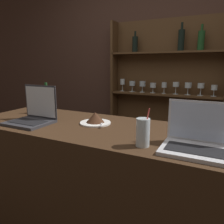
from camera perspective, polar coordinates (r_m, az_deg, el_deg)
bar_counter at (r=1.64m, az=-2.79°, el=-20.20°), size 1.95×0.67×0.96m
back_wall at (r=2.70m, az=12.18°, el=11.81°), size 7.00×0.06×2.70m
back_shelf at (r=2.63m, az=13.58°, el=3.60°), size 1.29×0.18×1.86m
laptop_near at (r=1.63m, az=-19.86°, el=-0.66°), size 0.29×0.25×0.26m
laptop_far at (r=1.12m, az=21.59°, el=-6.88°), size 0.32×0.23×0.23m
cake_plate at (r=1.51m, az=-4.38°, el=-1.81°), size 0.21×0.21×0.08m
water_glass at (r=1.10m, az=8.08°, el=-5.28°), size 0.07×0.07×0.20m
wine_bottle_green at (r=1.93m, az=-16.66°, el=2.71°), size 0.06×0.06×0.26m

